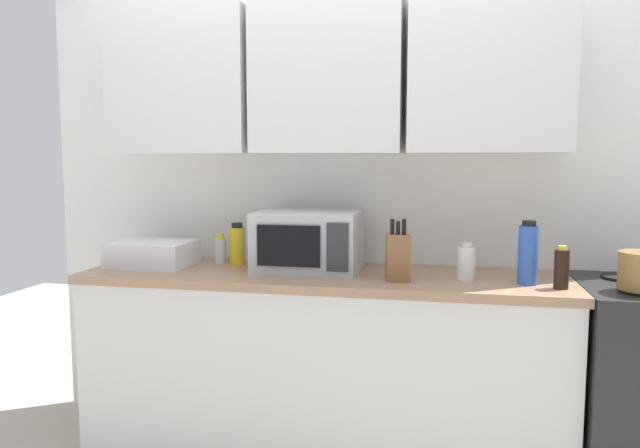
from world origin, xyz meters
name	(u,v)px	position (x,y,z in m)	size (l,w,h in m)	color
wall_back_with_cabinets	(332,129)	(0.00, -0.07, 1.57)	(3.09, 0.38, 2.60)	white
counter_run	(322,366)	(0.00, -0.30, 0.45)	(2.22, 0.63, 0.90)	silver
microwave	(308,241)	(-0.08, -0.26, 1.04)	(0.48, 0.37, 0.28)	#B7B7BC
dish_rack	(153,254)	(-0.85, -0.30, 0.96)	(0.38, 0.30, 0.12)	silver
knife_block	(398,256)	(0.36, -0.41, 1.00)	(0.12, 0.13, 0.27)	brown
bottle_clear_tall	(220,250)	(-0.56, -0.15, 0.97)	(0.06, 0.06, 0.15)	silver
bottle_blue_cleaner	(528,254)	(0.89, -0.39, 1.03)	(0.08, 0.08, 0.27)	#2D56B7
bottle_white_jar	(466,263)	(0.65, -0.33, 0.97)	(0.08, 0.08, 0.16)	white
bottle_soy_dark	(562,269)	(1.02, -0.45, 0.98)	(0.06, 0.06, 0.18)	black
bottle_yellow_mustard	(237,245)	(-0.45, -0.19, 1.00)	(0.07, 0.07, 0.21)	gold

